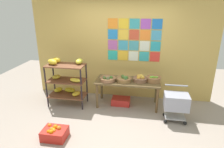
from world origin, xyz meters
TOP-DOWN VIEW (x-y plane):
  - ground at (0.00, 0.00)m, footprint 9.10×9.10m
  - back_wall_with_art at (0.01, 1.58)m, footprint 4.73×0.07m
  - banana_shelf_unit at (-1.31, 0.86)m, footprint 0.94×0.52m
  - display_table at (0.22, 1.02)m, footprint 1.55×0.65m
  - fruit_basket_back_left at (0.14, 0.94)m, footprint 0.37×0.37m
  - fruit_basket_back_right at (0.84, 1.06)m, footprint 0.36×0.36m
  - fruit_basket_right at (-0.25, 0.90)m, footprint 0.39×0.39m
  - fruit_basket_left at (0.52, 1.02)m, footprint 0.35×0.35m
  - produce_crate_under_table at (0.06, 1.04)m, footprint 0.46×0.32m
  - orange_crate_foreground at (-1.01, -0.53)m, footprint 0.45×0.36m
  - shopping_cart at (1.32, 0.49)m, footprint 0.51×0.43m

SIDE VIEW (x-z plane):
  - ground at x=0.00m, z-range 0.00..0.00m
  - produce_crate_under_table at x=0.06m, z-range 0.00..0.17m
  - orange_crate_foreground at x=-1.01m, z-range -0.02..0.24m
  - shopping_cart at x=1.32m, z-range 0.05..0.81m
  - display_table at x=0.22m, z-range 0.25..0.92m
  - banana_shelf_unit at x=-1.31m, z-range 0.11..1.30m
  - fruit_basket_right at x=-0.25m, z-range 0.66..0.80m
  - fruit_basket_back_left at x=0.14m, z-range 0.66..0.81m
  - fruit_basket_left at x=0.52m, z-range 0.66..0.81m
  - fruit_basket_back_right at x=0.84m, z-range 0.66..0.81m
  - back_wall_with_art at x=0.01m, z-range 0.00..2.70m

